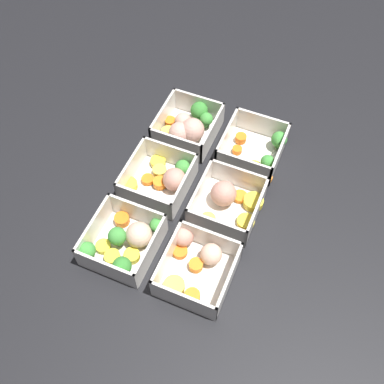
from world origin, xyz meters
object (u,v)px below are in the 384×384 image
(container_near_right, at_px, (125,242))
(container_far_left, at_px, (256,149))
(container_near_center, at_px, (163,178))
(container_far_center, at_px, (228,202))
(container_near_left, at_px, (188,126))
(container_far_right, at_px, (196,264))

(container_near_right, xyz_separation_m, container_far_left, (-0.30, 0.15, -0.00))
(container_near_center, xyz_separation_m, container_far_center, (0.00, 0.14, 0.00))
(container_near_center, height_order, container_near_right, same)
(container_near_center, distance_m, container_far_left, 0.21)
(container_far_center, bearing_deg, container_near_left, -135.31)
(container_far_left, bearing_deg, container_near_center, -45.93)
(container_near_left, xyz_separation_m, container_far_left, (0.00, 0.16, -0.00))
(container_near_center, bearing_deg, container_far_right, 42.17)
(container_near_left, xyz_separation_m, container_far_right, (0.29, 0.14, -0.00))
(container_near_left, relative_size, container_near_right, 0.98)
(container_near_left, height_order, container_near_center, same)
(container_far_left, xyz_separation_m, container_far_center, (0.15, -0.01, 0.00))
(container_near_left, xyz_separation_m, container_near_right, (0.30, 0.00, -0.00))
(container_near_right, bearing_deg, container_far_center, 137.28)
(container_near_right, bearing_deg, container_far_left, 153.20)
(container_near_left, distance_m, container_near_right, 0.30)
(container_near_left, distance_m, container_far_right, 0.32)
(container_near_center, distance_m, container_far_right, 0.20)
(container_near_left, bearing_deg, container_far_right, 25.46)
(container_near_left, relative_size, container_near_center, 0.96)
(container_near_right, distance_m, container_far_center, 0.21)
(container_near_right, relative_size, container_far_center, 1.00)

